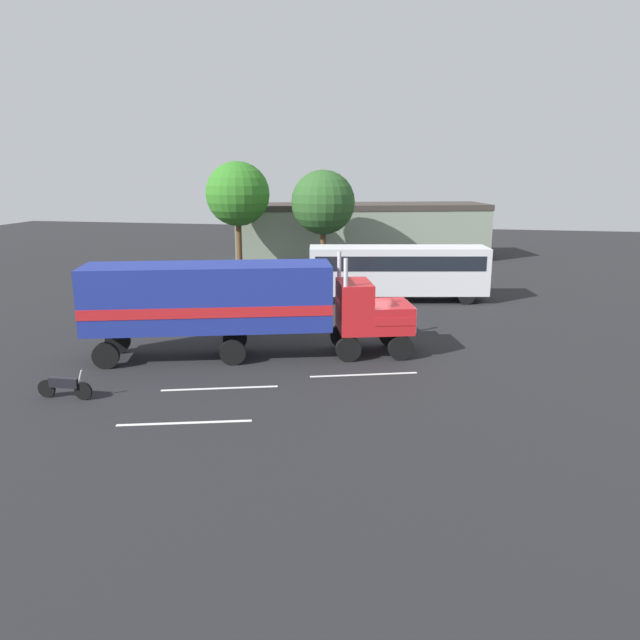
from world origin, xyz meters
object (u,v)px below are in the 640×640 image
at_px(tree_left, 323,203).
at_px(semi_truck, 235,301).
at_px(tree_center, 238,194).
at_px(person_bystander, 232,320).
at_px(parked_bus, 398,268).
at_px(motorcycle, 65,386).
at_px(parked_car, 215,293).

bearing_deg(tree_left, semi_truck, -88.68).
bearing_deg(tree_left, tree_center, -170.58).
xyz_separation_m(semi_truck, tree_left, (-0.54, 23.18, 2.97)).
bearing_deg(semi_truck, tree_center, 108.02).
height_order(tree_left, tree_center, tree_center).
distance_m(person_bystander, parked_bus, 12.71).
bearing_deg(person_bystander, parked_bus, 54.55).
height_order(person_bystander, motorcycle, person_bystander).
bearing_deg(parked_car, motorcycle, -89.55).
distance_m(parked_bus, tree_center, 16.46).
bearing_deg(motorcycle, tree_left, 82.29).
relative_size(parked_bus, tree_center, 1.30).
bearing_deg(parked_car, tree_center, 101.68).
height_order(person_bystander, parked_car, person_bystander).
distance_m(person_bystander, tree_center, 20.70).
relative_size(motorcycle, tree_left, 0.26).
xyz_separation_m(parked_car, motorcycle, (0.12, -15.65, -0.33)).
height_order(motorcycle, tree_left, tree_left).
distance_m(person_bystander, parked_car, 7.49).
height_order(motorcycle, tree_center, tree_center).
bearing_deg(motorcycle, semi_truck, 53.27).
relative_size(parked_bus, motorcycle, 5.34).
bearing_deg(parked_car, person_bystander, -63.11).
xyz_separation_m(semi_truck, person_bystander, (-1.22, 2.95, -1.63)).
height_order(parked_car, tree_center, tree_center).
relative_size(semi_truck, tree_left, 1.78).
height_order(semi_truck, tree_center, tree_center).
xyz_separation_m(motorcycle, tree_center, (-2.69, 28.09, 5.65)).
height_order(semi_truck, motorcycle, semi_truck).
relative_size(motorcycle, tree_center, 0.24).
height_order(semi_truck, tree_left, tree_left).
relative_size(person_bystander, motorcycle, 0.77).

